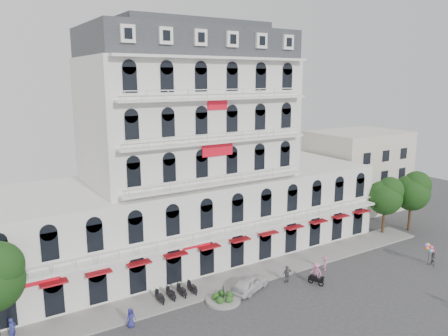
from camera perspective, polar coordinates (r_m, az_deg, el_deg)
ground at (r=38.94m, az=8.82°, el=-19.33°), size 120.00×120.00×0.00m
sidewalk at (r=45.20m, az=1.15°, el=-14.42°), size 53.00×4.00×0.16m
main_building at (r=49.39m, az=-4.49°, el=-0.03°), size 45.00×15.00×25.80m
flank_building_east at (r=70.30m, az=16.99°, el=-0.27°), size 14.00×10.00×12.00m
traffic_island at (r=41.44m, az=-0.12°, el=-16.72°), size 3.20×3.20×1.60m
parked_scooter_row at (r=42.33m, az=-6.23°, el=-16.54°), size 4.40×1.80×1.10m
tree_east_inner at (r=59.82m, az=20.37°, el=-3.33°), size 4.40×4.37×7.57m
tree_east_outer at (r=62.33m, az=23.38°, el=-2.65°), size 4.65×4.65×8.05m
parked_car at (r=43.13m, az=3.40°, el=-14.77°), size 4.84×3.32×1.53m
rider_center at (r=44.86m, az=11.95°, el=-13.29°), size 1.06×1.63×2.29m
pedestrian_left at (r=38.31m, az=-12.08°, el=-18.59°), size 0.88×0.65×1.64m
pedestrian_mid at (r=44.99m, az=8.25°, el=-13.55°), size 1.07×0.57×1.75m
pedestrian_right at (r=48.21m, az=13.02°, el=-12.07°), size 1.17×1.08×1.58m
pedestrian_far at (r=39.46m, az=-25.92°, el=-18.43°), size 0.81×0.80×1.89m
balloon_vendor at (r=53.00m, az=25.47°, el=-10.13°), size 1.30×1.23×2.45m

